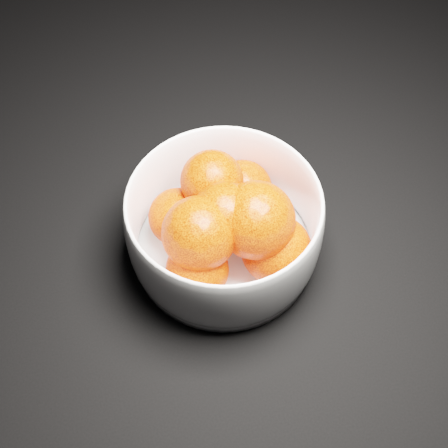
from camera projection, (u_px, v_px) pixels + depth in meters
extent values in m
cylinder|color=white|center=(224.00, 250.00, 0.64)|extent=(0.18, 0.18, 0.01)
sphere|color=#FF370C|center=(243.00, 189.00, 0.64)|extent=(0.06, 0.06, 0.06)
sphere|color=#FF370C|center=(178.00, 217.00, 0.62)|extent=(0.06, 0.06, 0.06)
sphere|color=#FF370C|center=(197.00, 270.00, 0.58)|extent=(0.06, 0.06, 0.06)
sphere|color=#FF370C|center=(276.00, 250.00, 0.60)|extent=(0.07, 0.07, 0.07)
sphere|color=#FF370C|center=(212.00, 181.00, 0.60)|extent=(0.06, 0.06, 0.06)
sphere|color=#FF370C|center=(200.00, 233.00, 0.57)|extent=(0.07, 0.07, 0.07)
sphere|color=#FF370C|center=(256.00, 220.00, 0.57)|extent=(0.07, 0.07, 0.07)
sphere|color=#FF370C|center=(225.00, 217.00, 0.58)|extent=(0.07, 0.07, 0.07)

